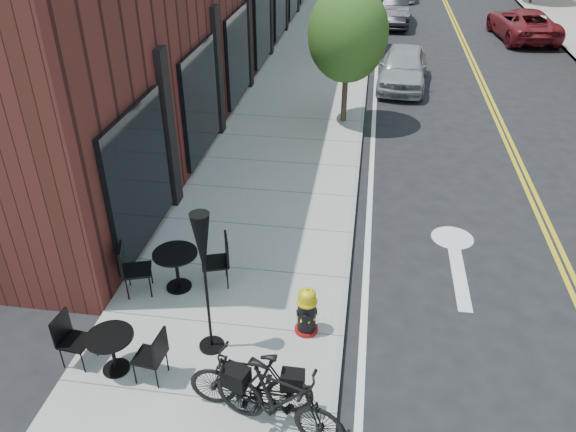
{
  "coord_description": "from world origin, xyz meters",
  "views": [
    {
      "loc": [
        0.09,
        -6.59,
        6.36
      ],
      "look_at": [
        -1.2,
        2.03,
        1.0
      ],
      "focal_mm": 35.0,
      "sensor_mm": 36.0,
      "label": 1
    }
  ],
  "objects_px": {
    "parked_car_a": "(403,67)",
    "bistro_set_b": "(112,348)",
    "bistro_set_c": "(176,265)",
    "parked_car_b": "(391,8)",
    "parked_car_far": "(523,24)",
    "bicycle_right": "(279,401)",
    "patio_umbrella": "(203,256)",
    "fire_hydrant": "(307,311)",
    "bicycle_left": "(251,381)"
  },
  "relations": [
    {
      "from": "parked_car_a",
      "to": "bistro_set_b",
      "type": "bearing_deg",
      "value": -102.78
    },
    {
      "from": "bistro_set_c",
      "to": "parked_car_b",
      "type": "distance_m",
      "value": 21.65
    },
    {
      "from": "parked_car_far",
      "to": "parked_car_a",
      "type": "bearing_deg",
      "value": 47.32
    },
    {
      "from": "bicycle_right",
      "to": "bistro_set_b",
      "type": "xyz_separation_m",
      "value": [
        -2.54,
        0.69,
        -0.13
      ]
    },
    {
      "from": "bistro_set_b",
      "to": "parked_car_a",
      "type": "distance_m",
      "value": 14.64
    },
    {
      "from": "patio_umbrella",
      "to": "parked_car_a",
      "type": "xyz_separation_m",
      "value": [
        3.19,
        13.29,
        -1.17
      ]
    },
    {
      "from": "bistro_set_c",
      "to": "parked_car_far",
      "type": "xyz_separation_m",
      "value": [
        9.49,
        19.28,
        0.05
      ]
    },
    {
      "from": "fire_hydrant",
      "to": "bistro_set_c",
      "type": "height_order",
      "value": "bistro_set_c"
    },
    {
      "from": "patio_umbrella",
      "to": "parked_car_b",
      "type": "height_order",
      "value": "patio_umbrella"
    },
    {
      "from": "bicycle_right",
      "to": "parked_car_far",
      "type": "relative_size",
      "value": 0.39
    },
    {
      "from": "parked_car_far",
      "to": "patio_umbrella",
      "type": "bearing_deg",
      "value": 61.0
    },
    {
      "from": "parked_car_b",
      "to": "bicycle_right",
      "type": "bearing_deg",
      "value": -95.28
    },
    {
      "from": "parked_car_b",
      "to": "bistro_set_b",
      "type": "bearing_deg",
      "value": -101.53
    },
    {
      "from": "parked_car_a",
      "to": "parked_car_far",
      "type": "relative_size",
      "value": 0.83
    },
    {
      "from": "fire_hydrant",
      "to": "bicycle_right",
      "type": "height_order",
      "value": "bicycle_right"
    },
    {
      "from": "bicycle_right",
      "to": "parked_car_a",
      "type": "xyz_separation_m",
      "value": [
        1.92,
        14.63,
        -0.02
      ]
    },
    {
      "from": "bicycle_right",
      "to": "patio_umbrella",
      "type": "relative_size",
      "value": 0.78
    },
    {
      "from": "bicycle_right",
      "to": "bicycle_left",
      "type": "bearing_deg",
      "value": 71.59
    },
    {
      "from": "fire_hydrant",
      "to": "bicycle_right",
      "type": "distance_m",
      "value": 1.92
    },
    {
      "from": "bistro_set_c",
      "to": "fire_hydrant",
      "type": "bearing_deg",
      "value": -36.23
    },
    {
      "from": "bistro_set_c",
      "to": "parked_car_far",
      "type": "distance_m",
      "value": 21.49
    },
    {
      "from": "bistro_set_c",
      "to": "patio_umbrella",
      "type": "height_order",
      "value": "patio_umbrella"
    },
    {
      "from": "parked_car_a",
      "to": "bicycle_right",
      "type": "bearing_deg",
      "value": -92.53
    },
    {
      "from": "bistro_set_c",
      "to": "parked_car_far",
      "type": "bearing_deg",
      "value": 45.42
    },
    {
      "from": "patio_umbrella",
      "to": "bicycle_left",
      "type": "bearing_deg",
      "value": -50.87
    },
    {
      "from": "bistro_set_b",
      "to": "parked_car_b",
      "type": "distance_m",
      "value": 23.65
    },
    {
      "from": "bicycle_left",
      "to": "patio_umbrella",
      "type": "xyz_separation_m",
      "value": [
        -0.84,
        1.04,
        1.21
      ]
    },
    {
      "from": "bicycle_left",
      "to": "parked_car_a",
      "type": "distance_m",
      "value": 14.52
    },
    {
      "from": "bicycle_left",
      "to": "bicycle_right",
      "type": "bearing_deg",
      "value": 54.52
    },
    {
      "from": "patio_umbrella",
      "to": "parked_car_b",
      "type": "relative_size",
      "value": 0.53
    },
    {
      "from": "bicycle_right",
      "to": "bistro_set_c",
      "type": "height_order",
      "value": "bicycle_right"
    },
    {
      "from": "bistro_set_b",
      "to": "bistro_set_c",
      "type": "height_order",
      "value": "bistro_set_c"
    },
    {
      "from": "bicycle_right",
      "to": "parked_car_b",
      "type": "bearing_deg",
      "value": 13.6
    },
    {
      "from": "fire_hydrant",
      "to": "patio_umbrella",
      "type": "distance_m",
      "value": 2.0
    },
    {
      "from": "patio_umbrella",
      "to": "bicycle_right",
      "type": "bearing_deg",
      "value": -46.61
    },
    {
      "from": "bistro_set_b",
      "to": "parked_car_far",
      "type": "xyz_separation_m",
      "value": [
        9.81,
        21.26,
        0.11
      ]
    },
    {
      "from": "parked_car_b",
      "to": "parked_car_far",
      "type": "height_order",
      "value": "parked_car_b"
    },
    {
      "from": "bicycle_right",
      "to": "bistro_set_b",
      "type": "height_order",
      "value": "bicycle_right"
    },
    {
      "from": "bistro_set_c",
      "to": "parked_car_a",
      "type": "distance_m",
      "value": 12.66
    },
    {
      "from": "patio_umbrella",
      "to": "parked_car_far",
      "type": "relative_size",
      "value": 0.51
    },
    {
      "from": "fire_hydrant",
      "to": "patio_umbrella",
      "type": "bearing_deg",
      "value": -177.0
    },
    {
      "from": "bistro_set_c",
      "to": "parked_car_b",
      "type": "bearing_deg",
      "value": 61.65
    },
    {
      "from": "fire_hydrant",
      "to": "bistro_set_b",
      "type": "height_order",
      "value": "fire_hydrant"
    },
    {
      "from": "bicycle_right",
      "to": "parked_car_a",
      "type": "relative_size",
      "value": 0.48
    },
    {
      "from": "bicycle_left",
      "to": "patio_umbrella",
      "type": "height_order",
      "value": "patio_umbrella"
    },
    {
      "from": "bicycle_left",
      "to": "bistro_set_c",
      "type": "xyz_separation_m",
      "value": [
        -1.8,
        2.36,
        -0.02
      ]
    },
    {
      "from": "bicycle_right",
      "to": "bistro_set_b",
      "type": "bearing_deg",
      "value": 92.12
    },
    {
      "from": "bicycle_left",
      "to": "parked_car_a",
      "type": "relative_size",
      "value": 0.43
    },
    {
      "from": "bicycle_left",
      "to": "parked_car_a",
      "type": "bearing_deg",
      "value": 170.91
    },
    {
      "from": "fire_hydrant",
      "to": "parked_car_b",
      "type": "distance_m",
      "value": 22.12
    }
  ]
}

